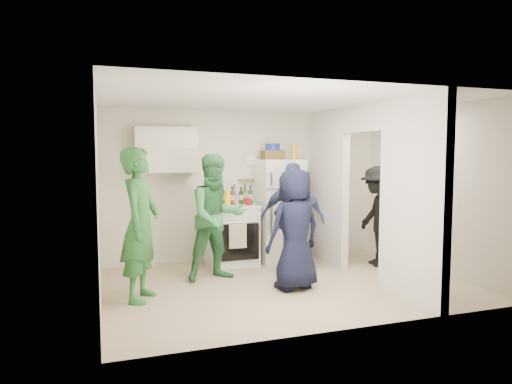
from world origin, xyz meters
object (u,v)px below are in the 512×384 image
blue_bowl (273,147)px  person_nook (378,216)px  wicker_basket (273,155)px  person_denim (292,218)px  person_green_left (140,224)px  person_navy (295,229)px  stove (231,234)px  fridge (279,210)px  person_green_center (217,217)px  yellow_cup_stack_top (294,152)px

blue_bowl → person_nook: bearing=-29.7°
wicker_basket → person_denim: (-0.01, -0.86, -0.94)m
person_green_left → person_denim: (2.25, 0.57, -0.10)m
person_green_left → person_navy: (1.96, -0.18, -0.13)m
person_green_left → person_navy: 1.98m
stove → blue_bowl: bearing=1.6°
wicker_basket → stove: bearing=-178.4°
stove → blue_bowl: 1.59m
fridge → person_green_left: size_ratio=0.91×
stove → person_green_left: bearing=-137.4°
person_navy → person_green_center: bearing=-55.8°
stove → person_green_left: person_green_left is taller
person_green_center → person_denim: bearing=-11.8°
yellow_cup_stack_top → person_green_left: 3.01m
person_green_center → person_navy: 1.17m
fridge → wicker_basket: (-0.10, 0.05, 0.92)m
fridge → wicker_basket: bearing=153.4°
blue_bowl → person_denim: size_ratio=0.14×
person_denim → person_navy: person_denim is taller
blue_bowl → person_nook: size_ratio=0.15×
stove → blue_bowl: size_ratio=4.05×
person_green_center → fridge: bearing=21.6°
person_navy → stove: bearing=-88.4°
wicker_basket → person_navy: (-0.30, -1.62, -0.97)m
stove → blue_bowl: (0.72, 0.02, 1.41)m
person_denim → stove: bearing=169.5°
person_navy → person_denim: bearing=-123.8°
fridge → person_navy: fridge is taller
person_nook → fridge: bearing=-110.0°
fridge → wicker_basket: wicker_basket is taller
fridge → person_denim: 0.82m
fridge → person_navy: 1.62m
person_green_left → fridge: bearing=-37.1°
stove → person_nook: (2.20, -0.83, 0.31)m
blue_bowl → person_nook: 2.03m
person_nook → person_denim: bearing=-79.4°
person_nook → yellow_cup_stack_top: bearing=-111.0°
yellow_cup_stack_top → person_denim: size_ratio=0.15×
yellow_cup_stack_top → person_nook: (1.16, -0.70, -1.02)m
fridge → person_nook: bearing=-29.9°
person_green_left → person_denim: bearing=-53.2°
wicker_basket → person_navy: 1.91m
fridge → person_green_left: 2.74m
yellow_cup_stack_top → person_nook: size_ratio=0.16×
fridge → person_nook: size_ratio=1.06×
wicker_basket → person_denim: 1.28m
person_green_left → person_green_center: person_green_left is taller
person_denim → person_navy: (-0.28, -0.75, -0.03)m
stove → blue_bowl: blue_bowl is taller
stove → person_nook: size_ratio=0.61×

